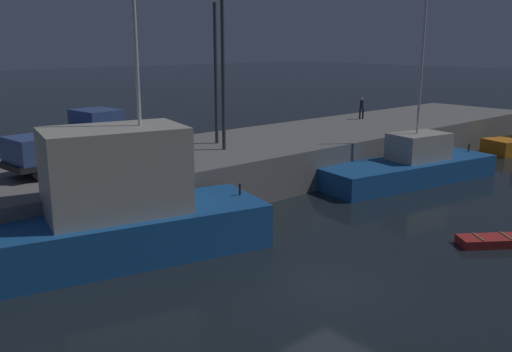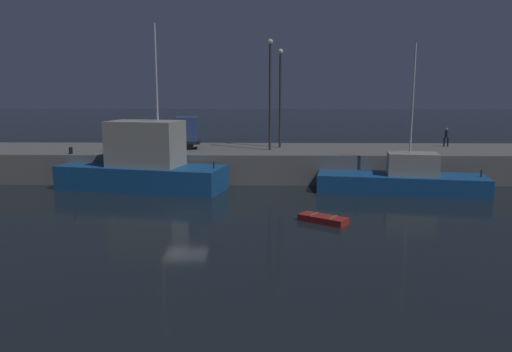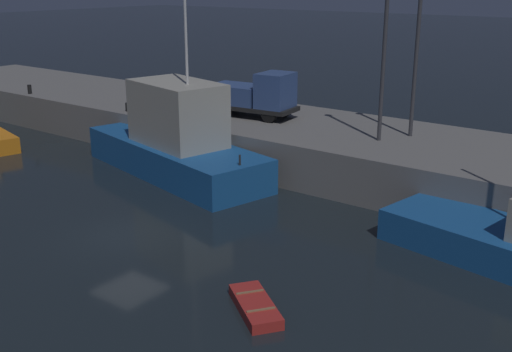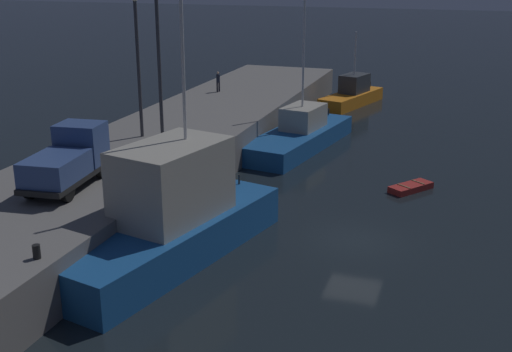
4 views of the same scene
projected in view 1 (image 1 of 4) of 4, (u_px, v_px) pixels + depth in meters
name	position (u px, v px, depth m)	size (l,w,h in m)	color
ground_plane	(331.00, 287.00, 18.66)	(320.00, 320.00, 0.00)	black
pier_quay	(134.00, 182.00, 28.00)	(70.07, 8.87, 2.32)	slate
fishing_trawler_red	(410.00, 166.00, 32.61)	(12.09, 5.33, 10.36)	#195193
fishing_boat_blue	(111.00, 211.00, 20.87)	(12.74, 6.58, 11.75)	#195193
dinghy_orange_near	(492.00, 241.00, 22.49)	(2.79, 2.41, 0.40)	#B22823
lamp_post_west	(223.00, 54.00, 29.13)	(0.44, 0.44, 8.89)	#38383D
lamp_post_east	(216.00, 59.00, 31.09)	(0.44, 0.44, 8.27)	#38383D
utility_truck	(72.00, 143.00, 25.17)	(5.58, 2.70, 2.67)	black
dockworker	(362.00, 107.00, 42.01)	(0.43, 0.34, 1.62)	black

